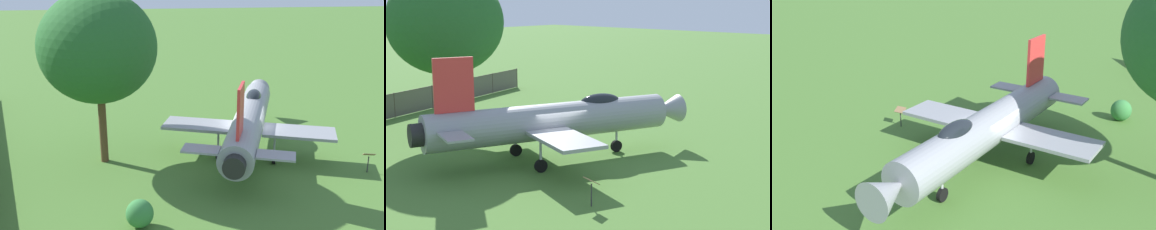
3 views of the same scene
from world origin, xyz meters
TOP-DOWN VIEW (x-y plane):
  - ground_plane at (0.00, 0.00)m, footprint 200.00×200.00m
  - display_jet at (-0.35, 0.13)m, footprint 13.83×9.77m
  - shrub_near_fence at (7.27, -6.49)m, footprint 1.01×1.17m
  - info_plaque at (3.44, 5.67)m, footprint 0.54×0.68m

SIDE VIEW (x-z plane):
  - ground_plane at x=0.00m, z-range 0.00..0.00m
  - shrub_near_fence at x=7.27m, z-range 0.00..1.26m
  - info_plaque at x=3.44m, z-range 0.28..1.43m
  - display_jet at x=-0.35m, z-range -0.64..4.63m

